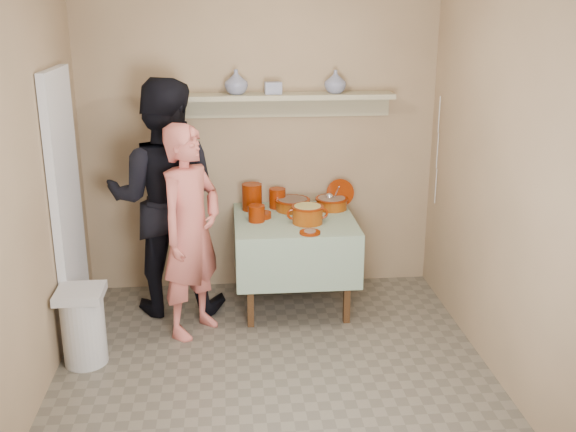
{
  "coord_description": "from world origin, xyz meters",
  "views": [
    {
      "loc": [
        -0.28,
        -3.89,
        2.45
      ],
      "look_at": [
        0.15,
        0.75,
        0.95
      ],
      "focal_mm": 42.0,
      "sensor_mm": 36.0,
      "label": 1
    }
  ],
  "objects": [
    {
      "name": "cazuela_rice",
      "position": [
        0.34,
        1.14,
        0.85
      ],
      "size": [
        0.33,
        0.25,
        0.14
      ],
      "color": "#742F0B",
      "rests_on": "serving_table"
    },
    {
      "name": "plate_stack_b",
      "position": [
        0.13,
        1.58,
        0.85
      ],
      "size": [
        0.14,
        0.14,
        0.17
      ],
      "primitive_type": "cylinder",
      "color": "#6A1903",
      "rests_on": "serving_table"
    },
    {
      "name": "plate_stack_a",
      "position": [
        -0.08,
        1.54,
        0.87
      ],
      "size": [
        0.17,
        0.17,
        0.22
      ],
      "primitive_type": "cylinder",
      "color": "#6A1903",
      "rests_on": "serving_table"
    },
    {
      "name": "cazuela_meat_a",
      "position": [
        0.26,
        1.5,
        0.82
      ],
      "size": [
        0.3,
        0.3,
        0.1
      ],
      "color": "#742F0B",
      "rests_on": "serving_table"
    },
    {
      "name": "person_helper",
      "position": [
        -0.78,
        1.3,
        0.95
      ],
      "size": [
        0.98,
        0.79,
        1.9
      ],
      "primitive_type": "imported",
      "rotation": [
        0.0,
        0.0,
        -3.22
      ],
      "color": "black",
      "rests_on": "ground"
    },
    {
      "name": "person_cook",
      "position": [
        -0.56,
        0.87,
        0.81
      ],
      "size": [
        0.67,
        0.7,
        1.62
      ],
      "primitive_type": "imported",
      "rotation": [
        0.0,
        0.0,
        0.91
      ],
      "color": "#CF6459",
      "rests_on": "ground"
    },
    {
      "name": "serving_table",
      "position": [
        0.25,
        1.28,
        0.64
      ],
      "size": [
        0.97,
        0.97,
        0.76
      ],
      "color": "#4C2D16",
      "rests_on": "ground"
    },
    {
      "name": "propped_lid",
      "position": [
        0.67,
        1.57,
        0.88
      ],
      "size": [
        0.24,
        0.08,
        0.23
      ],
      "primitive_type": "cylinder",
      "rotation": [
        1.3,
        0.0,
        -0.01
      ],
      "color": "#6A1903",
      "rests_on": "serving_table"
    },
    {
      "name": "vase_right",
      "position": [
        0.62,
        1.62,
        1.81
      ],
      "size": [
        0.19,
        0.19,
        0.19
      ],
      "primitive_type": "imported",
      "rotation": [
        0.0,
        0.0,
        0.09
      ],
      "color": "navy",
      "rests_on": "wall_shelf"
    },
    {
      "name": "trash_bin",
      "position": [
        -1.31,
        0.45,
        0.28
      ],
      "size": [
        0.32,
        0.32,
        0.56
      ],
      "color": "silver",
      "rests_on": "ground"
    },
    {
      "name": "ladle",
      "position": [
        0.57,
        1.5,
        0.87
      ],
      "size": [
        0.08,
        0.26,
        0.19
      ],
      "color": "silver",
      "rests_on": "cazuela_meat_b"
    },
    {
      "name": "bowl_stack",
      "position": [
        -0.06,
        1.22,
        0.83
      ],
      "size": [
        0.13,
        0.13,
        0.13
      ],
      "primitive_type": "cylinder",
      "color": "#6A1903",
      "rests_on": "serving_table"
    },
    {
      "name": "cazuela_meat_b",
      "position": [
        0.59,
        1.5,
        0.82
      ],
      "size": [
        0.28,
        0.28,
        0.1
      ],
      "color": "#742F0B",
      "rests_on": "serving_table"
    },
    {
      "name": "electrical_cord",
      "position": [
        1.47,
        1.48,
        1.25
      ],
      "size": [
        0.01,
        0.05,
        0.9
      ],
      "color": "silver",
      "rests_on": "wall_shelf"
    },
    {
      "name": "wall_shelf",
      "position": [
        0.2,
        1.65,
        1.67
      ],
      "size": [
        1.8,
        0.25,
        0.21
      ],
      "color": "tan",
      "rests_on": "room_shell"
    },
    {
      "name": "front_plate",
      "position": [
        0.33,
        0.89,
        0.77
      ],
      "size": [
        0.16,
        0.16,
        0.03
      ],
      "color": "#6A1903",
      "rests_on": "serving_table"
    },
    {
      "name": "ceramic_box",
      "position": [
        0.11,
        1.61,
        1.77
      ],
      "size": [
        0.14,
        0.11,
        0.1
      ],
      "primitive_type": "cube",
      "rotation": [
        0.0,
        0.0,
        0.08
      ],
      "color": "navy",
      "rests_on": "wall_shelf"
    },
    {
      "name": "vase_left",
      "position": [
        -0.19,
        1.62,
        1.82
      ],
      "size": [
        0.27,
        0.27,
        0.2
      ],
      "primitive_type": "imported",
      "rotation": [
        0.0,
        0.0,
        0.91
      ],
      "color": "navy",
      "rests_on": "wall_shelf"
    },
    {
      "name": "ground",
      "position": [
        0.0,
        0.0,
        0.0
      ],
      "size": [
        3.5,
        3.5,
        0.0
      ],
      "primitive_type": "plane",
      "color": "#6A6254",
      "rests_on": "ground"
    },
    {
      "name": "room_shell",
      "position": [
        0.0,
        0.0,
        1.61
      ],
      "size": [
        3.04,
        3.54,
        2.62
      ],
      "color": "tan",
      "rests_on": "ground"
    },
    {
      "name": "tile_panel",
      "position": [
        -1.46,
        0.95,
        1.0
      ],
      "size": [
        0.06,
        0.7,
        2.0
      ],
      "primitive_type": "cube",
      "color": "silver",
      "rests_on": "ground"
    },
    {
      "name": "empty_bowl",
      "position": [
        -0.01,
        1.31,
        0.78
      ],
      "size": [
        0.15,
        0.15,
        0.05
      ],
      "primitive_type": "cylinder",
      "color": "#6A1903",
      "rests_on": "serving_table"
    }
  ]
}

